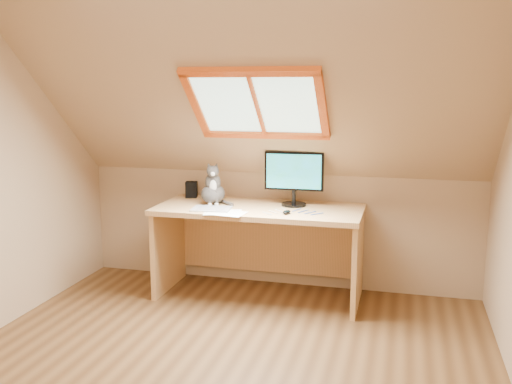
% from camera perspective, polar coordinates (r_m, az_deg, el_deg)
% --- Properties ---
extents(ground, '(3.50, 3.50, 0.00)m').
position_cam_1_polar(ground, '(3.69, -4.16, -17.84)').
color(ground, brown).
rests_on(ground, ground).
extents(room_shell, '(3.52, 3.52, 2.41)m').
position_cam_1_polar(room_shell, '(3.18, -5.05, 4.68)').
color(room_shell, '#A38262').
rests_on(room_shell, ground).
extents(desk, '(1.69, 0.74, 0.77)m').
position_cam_1_polar(desk, '(4.81, 0.51, -4.03)').
color(desk, tan).
rests_on(desk, ground).
extents(monitor, '(0.49, 0.21, 0.45)m').
position_cam_1_polar(monitor, '(4.71, 3.83, 1.72)').
color(monitor, black).
rests_on(monitor, desk).
extents(cat, '(0.26, 0.29, 0.36)m').
position_cam_1_polar(cat, '(4.80, -4.32, 0.31)').
color(cat, '#494441').
rests_on(cat, desk).
extents(desk_speaker, '(0.12, 0.12, 0.14)m').
position_cam_1_polar(desk_speaker, '(5.12, -6.47, 0.25)').
color(desk_speaker, black).
rests_on(desk_speaker, desk).
extents(graphics_tablet, '(0.33, 0.25, 0.01)m').
position_cam_1_polar(graphics_tablet, '(4.60, -4.47, -1.70)').
color(graphics_tablet, '#B2B2B7').
rests_on(graphics_tablet, desk).
extents(mouse, '(0.07, 0.10, 0.03)m').
position_cam_1_polar(mouse, '(4.44, 3.09, -2.03)').
color(mouse, black).
rests_on(mouse, desk).
extents(papers, '(0.33, 0.27, 0.00)m').
position_cam_1_polar(papers, '(4.50, -2.97, -2.02)').
color(papers, white).
rests_on(papers, desk).
extents(cables, '(0.51, 0.26, 0.01)m').
position_cam_1_polar(cables, '(4.51, 3.87, -1.98)').
color(cables, silver).
rests_on(cables, desk).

